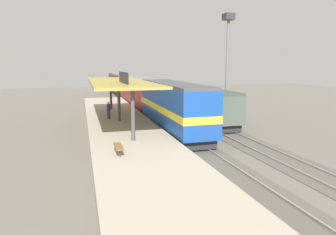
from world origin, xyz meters
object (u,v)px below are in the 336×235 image
(locomotive, at_px, (173,107))
(passenger_carriage_front, at_px, (137,92))
(freight_car, at_px, (205,105))
(platform_bench, at_px, (119,147))
(passenger_carriage_rear, at_px, (120,84))
(person_waiting, at_px, (109,109))
(light_mast, at_px, (228,45))

(locomotive, relative_size, passenger_carriage_front, 0.72)
(locomotive, height_order, freight_car, locomotive)
(platform_bench, xyz_separation_m, freight_car, (10.60, 11.86, 0.63))
(platform_bench, relative_size, passenger_carriage_rear, 0.08)
(locomotive, height_order, person_waiting, locomotive)
(platform_bench, height_order, locomotive, locomotive)
(passenger_carriage_front, distance_m, person_waiting, 15.35)
(passenger_carriage_front, bearing_deg, passenger_carriage_rear, 90.00)
(platform_bench, relative_size, person_waiting, 0.99)
(locomotive, bearing_deg, passenger_carriage_front, 90.00)
(locomotive, relative_size, freight_car, 1.20)
(platform_bench, relative_size, locomotive, 0.12)
(platform_bench, xyz_separation_m, light_mast, (13.80, 13.38, 7.05))
(passenger_carriage_front, distance_m, passenger_carriage_rear, 20.80)
(passenger_carriage_front, height_order, person_waiting, passenger_carriage_front)
(light_mast, bearing_deg, freight_car, -154.55)
(locomotive, distance_m, freight_car, 5.68)
(person_waiting, bearing_deg, locomotive, -33.78)
(locomotive, xyz_separation_m, light_mast, (7.80, 4.83, 5.99))
(light_mast, bearing_deg, platform_bench, -135.89)
(platform_bench, bearing_deg, light_mast, 44.11)
(locomotive, height_order, passenger_carriage_front, locomotive)
(passenger_carriage_front, height_order, light_mast, light_mast)
(platform_bench, relative_size, passenger_carriage_front, 0.08)
(platform_bench, distance_m, person_waiting, 12.25)
(platform_bench, xyz_separation_m, locomotive, (6.00, 8.55, 1.07))
(passenger_carriage_front, relative_size, passenger_carriage_rear, 1.00)
(locomotive, bearing_deg, platform_bench, -125.05)
(platform_bench, height_order, passenger_carriage_rear, passenger_carriage_rear)
(passenger_carriage_front, bearing_deg, person_waiting, -111.01)
(freight_car, bearing_deg, person_waiting, 177.87)
(platform_bench, bearing_deg, locomotive, 54.95)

